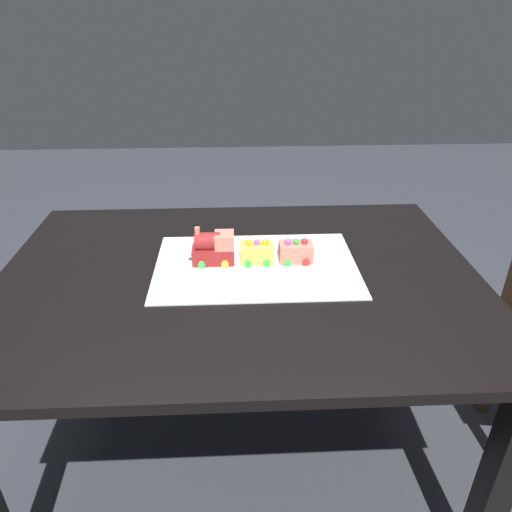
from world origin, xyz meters
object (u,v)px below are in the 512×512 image
cake_car_flatbed_lemon (257,252)px  cake_car_caboose_coral (296,251)px  dining_table (240,304)px  cake_locomotive (214,248)px

cake_car_flatbed_lemon → cake_car_caboose_coral: (0.12, 0.00, 0.00)m
dining_table → cake_car_caboose_coral: cake_car_caboose_coral is taller
dining_table → cake_car_flatbed_lemon: cake_car_flatbed_lemon is taller
dining_table → cake_car_caboose_coral: 0.23m
cake_car_flatbed_lemon → cake_car_caboose_coral: size_ratio=1.00×
dining_table → cake_car_flatbed_lemon: 0.16m
cake_locomotive → dining_table: bearing=-42.0°
cake_car_flatbed_lemon → cake_locomotive: bearing=-180.0°
cake_locomotive → cake_car_flatbed_lemon: (0.13, 0.00, -0.02)m
dining_table → cake_locomotive: 0.19m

